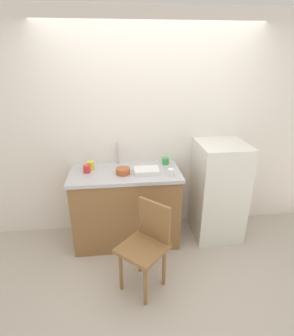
{
  "coord_description": "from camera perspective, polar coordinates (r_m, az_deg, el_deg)",
  "views": [
    {
      "loc": [
        -0.4,
        -2.16,
        2.15
      ],
      "look_at": [
        -0.09,
        0.6,
        0.98
      ],
      "focal_mm": 28.46,
      "sensor_mm": 36.0,
      "label": 1
    }
  ],
  "objects": [
    {
      "name": "cup_red",
      "position": [
        3.08,
        -12.79,
        -0.2
      ],
      "size": [
        0.08,
        0.08,
        0.09
      ],
      "primitive_type": "cylinder",
      "color": "red",
      "rests_on": "countertop"
    },
    {
      "name": "cup_white",
      "position": [
        2.94,
        5.14,
        -0.95
      ],
      "size": [
        0.07,
        0.07,
        0.08
      ],
      "primitive_type": "cylinder",
      "color": "white",
      "rests_on": "countertop"
    },
    {
      "name": "faucet",
      "position": [
        3.25,
        -6.35,
        3.16
      ],
      "size": [
        0.02,
        0.02,
        0.27
      ],
      "primitive_type": "cylinder",
      "color": "#B7B7BC",
      "rests_on": "countertop"
    },
    {
      "name": "chair",
      "position": [
        2.64,
        -0.14,
        -15.76
      ],
      "size": [
        0.57,
        0.57,
        0.89
      ],
      "rotation": [
        0.0,
        0.0,
        -0.76
      ],
      "color": "olive",
      "rests_on": "ground_plane"
    },
    {
      "name": "refrigerator",
      "position": [
        3.43,
        14.98,
        -4.69
      ],
      "size": [
        0.57,
        0.59,
        1.22
      ],
      "primitive_type": "cube",
      "color": "silver",
      "rests_on": "ground_plane"
    },
    {
      "name": "cup_yellow",
      "position": [
        3.17,
        -11.99,
        0.58
      ],
      "size": [
        0.08,
        0.08,
        0.09
      ],
      "primitive_type": "cylinder",
      "color": "yellow",
      "rests_on": "countertop"
    },
    {
      "name": "dish_tray",
      "position": [
        3.01,
        -0.12,
        -0.57
      ],
      "size": [
        0.28,
        0.2,
        0.05
      ],
      "primitive_type": "cube",
      "color": "white",
      "rests_on": "countertop"
    },
    {
      "name": "cabinet_base",
      "position": [
        3.29,
        -4.48,
        -8.45
      ],
      "size": [
        1.23,
        0.6,
        0.89
      ],
      "primitive_type": "cube",
      "color": "olive",
      "rests_on": "ground_plane"
    },
    {
      "name": "ground_plane",
      "position": [
        3.07,
        3.18,
        -21.54
      ],
      "size": [
        8.0,
        8.0,
        0.0
      ],
      "primitive_type": "plane",
      "color": "#BCB2A3"
    },
    {
      "name": "countertop",
      "position": [
        3.07,
        -4.74,
        -1.04
      ],
      "size": [
        1.27,
        0.64,
        0.04
      ],
      "primitive_type": "cube",
      "color": "#B7B7BC",
      "rests_on": "cabinet_base"
    },
    {
      "name": "back_wall",
      "position": [
        3.29,
        0.83,
        8.34
      ],
      "size": [
        4.8,
        0.1,
        2.65
      ],
      "primitive_type": "cube",
      "color": "white",
      "rests_on": "ground_plane"
    },
    {
      "name": "terracotta_bowl",
      "position": [
        2.99,
        -5.16,
        -0.65
      ],
      "size": [
        0.16,
        0.16,
        0.07
      ],
      "primitive_type": "cylinder",
      "color": "#B25B33",
      "rests_on": "countertop"
    },
    {
      "name": "cup_green",
      "position": [
        3.25,
        3.99,
        1.52
      ],
      "size": [
        0.08,
        0.08,
        0.08
      ],
      "primitive_type": "cylinder",
      "color": "green",
      "rests_on": "countertop"
    }
  ]
}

